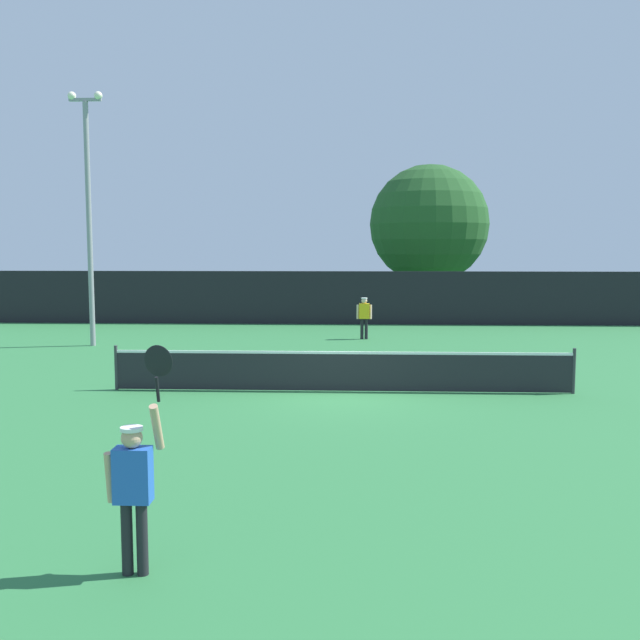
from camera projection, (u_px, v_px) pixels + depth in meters
ground_plane at (342, 392)px, 16.94m from camera, size 120.00×120.00×0.00m
tennis_net at (342, 370)px, 16.88m from camera, size 10.91×0.08×1.07m
perimeter_fence at (346, 298)px, 31.55m from camera, size 33.95×0.12×2.35m
player_serving at (134, 477)px, 7.39m from camera, size 0.67×0.38×2.41m
player_receiving at (364, 314)px, 26.46m from camera, size 0.57×0.23×1.54m
tennis_ball at (399, 370)px, 19.76m from camera, size 0.07×0.07×0.07m
light_pole at (89, 204)px, 24.30m from camera, size 1.18×0.28×8.61m
large_tree at (429, 224)px, 36.65m from camera, size 6.08×6.08×7.61m
parked_car_near at (185, 298)px, 37.20m from camera, size 2.27×4.35×1.69m
parked_car_mid at (530, 297)px, 37.95m from camera, size 2.49×4.43×1.69m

